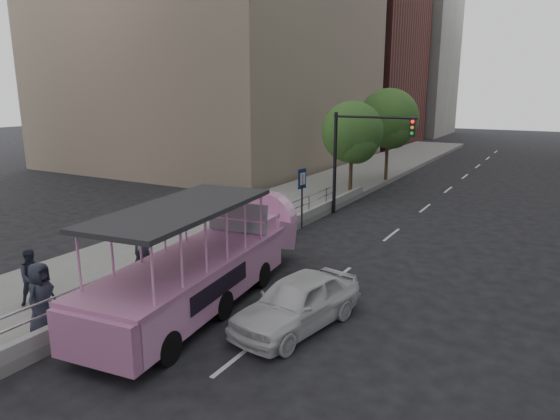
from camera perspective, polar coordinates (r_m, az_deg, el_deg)
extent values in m
plane|color=black|center=(14.54, -3.48, -11.93)|extent=(160.00, 160.00, 0.00)
cube|color=gray|center=(25.40, -2.03, -0.41)|extent=(5.50, 80.00, 0.30)
cube|color=#A3A39E|center=(17.56, -8.50, -5.81)|extent=(0.24, 30.00, 0.36)
cylinder|color=#B3B4B8|center=(13.53, -24.68, -10.52)|extent=(0.07, 0.07, 0.70)
cylinder|color=#B3B4B8|center=(14.66, -18.33, -8.10)|extent=(0.07, 0.07, 0.70)
cylinder|color=#B3B4B8|center=(15.96, -13.00, -5.98)|extent=(0.07, 0.07, 0.70)
cylinder|color=#B3B4B8|center=(17.40, -8.56, -4.16)|extent=(0.07, 0.07, 0.70)
cylinder|color=#B3B4B8|center=(18.93, -4.82, -2.60)|extent=(0.07, 0.07, 0.70)
cylinder|color=#B3B4B8|center=(20.55, -1.67, -1.27)|extent=(0.07, 0.07, 0.70)
cylinder|color=#B3B4B8|center=(22.23, 1.01, -0.13)|extent=(0.07, 0.07, 0.70)
cylinder|color=#B3B4B8|center=(23.96, 3.31, 0.84)|extent=(0.07, 0.07, 0.70)
cylinder|color=#B3B4B8|center=(25.73, 5.30, 1.68)|extent=(0.07, 0.07, 0.70)
cylinder|color=#B3B4B8|center=(17.40, -8.56, -4.16)|extent=(0.06, 22.00, 0.06)
cylinder|color=#B3B4B8|center=(17.30, -8.59, -3.11)|extent=(0.06, 22.00, 0.06)
cylinder|color=black|center=(13.50, -20.08, -12.92)|extent=(0.42, 0.86, 0.83)
cylinder|color=black|center=(12.31, -12.87, -15.08)|extent=(0.42, 0.86, 0.83)
cylinder|color=black|center=(15.29, -13.45, -9.28)|extent=(0.42, 0.86, 0.83)
cylinder|color=black|center=(14.25, -6.72, -10.72)|extent=(0.42, 0.86, 0.83)
cylinder|color=black|center=(17.28, -8.37, -6.36)|extent=(0.42, 0.86, 0.83)
cylinder|color=black|center=(16.36, -2.22, -7.36)|extent=(0.42, 0.86, 0.83)
cube|color=pink|center=(14.68, -9.90, -7.83)|extent=(3.18, 7.79, 1.15)
cube|color=pink|center=(18.28, -2.42, -2.60)|extent=(2.48, 2.21, 1.44)
cylinder|color=pink|center=(18.89, -1.41, -1.19)|extent=(2.23, 0.90, 2.17)
cube|color=#AB6491|center=(11.88, -20.45, -13.82)|extent=(2.33, 0.59, 1.15)
cube|color=#AB6491|center=(14.47, -10.00, -5.50)|extent=(3.32, 8.08, 0.11)
cube|color=#232326|center=(13.75, -11.09, 0.18)|extent=(3.15, 6.34, 0.13)
cube|color=#8894A1|center=(16.63, -4.83, -0.81)|extent=(2.13, 0.44, 0.97)
cube|color=pink|center=(17.06, -4.17, -1.40)|extent=(2.13, 1.16, 0.46)
imported|color=silver|center=(13.58, 1.99, -10.47)|extent=(2.44, 4.46, 1.44)
imported|color=#262A38|center=(16.50, -15.34, -4.56)|extent=(0.62, 0.79, 1.92)
imported|color=#262A38|center=(15.87, -26.41, -6.83)|extent=(0.85, 0.95, 1.61)
imported|color=#262A38|center=(13.93, -25.64, -9.03)|extent=(0.80, 1.02, 1.83)
cylinder|color=black|center=(23.01, 2.52, 0.98)|extent=(0.08, 0.08, 2.53)
cube|color=#0B1E52|center=(22.81, 2.55, 3.59)|extent=(0.09, 0.63, 0.91)
cube|color=silver|center=(22.79, 2.61, 3.58)|extent=(0.06, 0.40, 0.56)
cylinder|color=black|center=(25.82, 6.28, 5.28)|extent=(0.18, 0.18, 5.20)
cylinder|color=black|center=(24.87, 10.72, 10.38)|extent=(4.20, 0.12, 0.12)
cube|color=black|center=(24.34, 14.95, 9.04)|extent=(0.28, 0.22, 0.85)
sphere|color=red|center=(24.19, 14.91, 9.73)|extent=(0.16, 0.16, 0.16)
cylinder|color=#3E2A1C|center=(29.36, 8.08, 4.12)|extent=(0.22, 0.22, 3.08)
sphere|color=#356227|center=(29.08, 8.23, 8.83)|extent=(3.52, 3.52, 3.52)
sphere|color=#356227|center=(28.70, 8.72, 7.65)|extent=(2.42, 2.42, 2.42)
cylinder|color=#3E2A1C|center=(34.87, 12.08, 5.74)|extent=(0.22, 0.22, 3.47)
sphere|color=#356227|center=(34.62, 12.30, 10.21)|extent=(3.97, 3.97, 3.97)
sphere|color=#356227|center=(34.26, 12.74, 9.12)|extent=(2.73, 2.73, 2.73)
cube|color=brown|center=(64.50, 6.88, 19.36)|extent=(18.00, 16.00, 26.00)
cube|color=gray|center=(78.58, 12.97, 15.85)|extent=(16.00, 14.00, 20.00)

